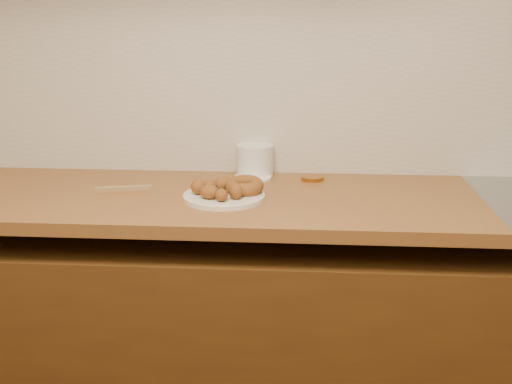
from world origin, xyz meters
TOP-DOWN VIEW (x-y plane):
  - wall_back at (0.00, 2.00)m, footprint 4.00×0.02m
  - base_cabinet at (0.00, 1.69)m, footprint 3.60×0.60m
  - butcher_block at (-0.65, 1.69)m, footprint 2.30×0.62m
  - backsplash at (0.00, 1.99)m, footprint 3.60×0.02m
  - donut_plate at (-0.29, 1.64)m, footprint 0.25×0.25m
  - ring_donut at (-0.23, 1.67)m, footprint 0.13×0.13m
  - fried_dough_chunks at (-0.32, 1.63)m, footprint 0.18×0.19m
  - plastic_tub at (-0.22, 1.94)m, footprint 0.15×0.15m
  - tub_lid at (-0.22, 1.89)m, footprint 0.17×0.17m
  - brass_jar_lid at (-0.02, 1.89)m, footprint 0.08×0.08m
  - wooden_utensil at (-0.62, 1.71)m, footprint 0.18×0.06m

SIDE VIEW (x-z plane):
  - base_cabinet at x=0.00m, z-range 0.00..0.77m
  - butcher_block at x=-0.65m, z-range 0.86..0.90m
  - tub_lid at x=-0.22m, z-range 0.90..0.91m
  - brass_jar_lid at x=-0.02m, z-range 0.90..0.91m
  - wooden_utensil at x=-0.62m, z-range 0.90..0.91m
  - donut_plate at x=-0.29m, z-range 0.90..0.91m
  - ring_donut at x=-0.23m, z-range 0.91..0.96m
  - fried_dough_chunks at x=-0.32m, z-range 0.91..0.96m
  - plastic_tub at x=-0.22m, z-range 0.90..1.01m
  - backsplash at x=0.00m, z-range 0.90..1.50m
  - wall_back at x=0.00m, z-range 0.00..2.70m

